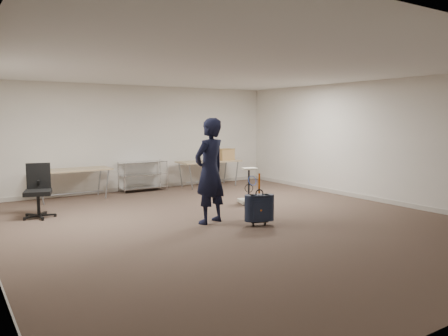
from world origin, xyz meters
TOP-DOWN VIEW (x-y plane):
  - ground at (0.00, 0.00)m, footprint 9.00×9.00m
  - room_shell at (0.00, 1.38)m, footprint 8.00×9.00m
  - folding_table_left at (-1.90, 3.95)m, footprint 1.80×0.75m
  - folding_table_right at (1.90, 3.95)m, footprint 1.80×0.75m
  - wire_shelf at (0.00, 4.20)m, footprint 1.22×0.47m
  - person at (-0.35, 0.18)m, footprint 0.81×0.65m
  - suitcase at (0.28, -0.50)m, footprint 0.40×0.31m
  - office_chair at (-2.92, 2.39)m, footprint 0.64×0.64m
  - equipment_cart at (1.37, 1.28)m, footprint 0.56×0.56m
  - cardboard_box at (2.40, 3.86)m, footprint 0.45×0.35m

SIDE VIEW (x-z plane):
  - ground at x=0.00m, z-range 0.00..0.00m
  - room_shell at x=0.00m, z-range -4.45..4.55m
  - equipment_cart at x=1.37m, z-range -0.19..0.62m
  - office_chair at x=-2.92m, z-range -0.21..0.84m
  - suitcase at x=0.28m, z-range -0.15..0.80m
  - wire_shelf at x=0.00m, z-range 0.04..0.84m
  - folding_table_left at x=-1.90m, z-range 0.31..1.04m
  - folding_table_right at x=1.90m, z-range 0.31..1.04m
  - cardboard_box at x=2.40m, z-range 0.73..1.06m
  - person at x=-0.35m, z-range 0.00..1.94m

